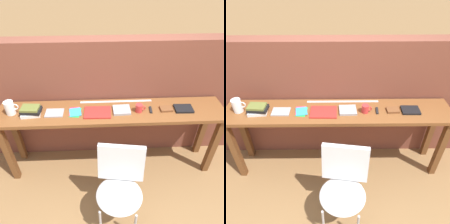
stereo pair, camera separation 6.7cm
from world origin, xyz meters
TOP-DOWN VIEW (x-y plane):
  - ground_plane at (0.00, 0.00)m, footprint 40.00×40.00m
  - brick_wall_back at (0.00, 0.64)m, footprint 6.00×0.20m
  - sideboard at (0.00, 0.30)m, footprint 2.50×0.44m
  - chair_white_moulded at (0.04, -0.38)m, footprint 0.50×0.51m
  - pitcher_white at (-1.07, 0.30)m, footprint 0.14×0.10m
  - book_stack_leftmost at (-0.86, 0.27)m, footprint 0.22×0.16m
  - magazine_cycling at (-0.62, 0.28)m, footprint 0.19×0.14m
  - pamphlet_pile_colourful at (-0.40, 0.29)m, footprint 0.14×0.19m
  - book_open_centre at (-0.15, 0.27)m, footprint 0.29×0.21m
  - book_grey_hardcover at (0.11, 0.29)m, footprint 0.19×0.17m
  - mug at (0.29, 0.27)m, footprint 0.11×0.08m
  - multitool_folded at (0.42, 0.29)m, footprint 0.03×0.11m
  - leather_journal_brown at (0.60, 0.29)m, footprint 0.13×0.11m
  - book_repair_rightmost at (0.79, 0.29)m, footprint 0.20×0.15m
  - ruler_metal_back_edge at (0.06, 0.47)m, footprint 0.82×0.03m

SIDE VIEW (x-z plane):
  - ground_plane at x=0.00m, z-range 0.00..0.00m
  - chair_white_moulded at x=0.04m, z-range 0.08..0.97m
  - sideboard at x=0.00m, z-range 0.30..1.18m
  - brick_wall_back at x=0.00m, z-range 0.00..1.56m
  - ruler_metal_back_edge at x=0.06m, z-range 0.88..0.88m
  - pamphlet_pile_colourful at x=-0.40m, z-range 0.88..0.89m
  - magazine_cycling at x=-0.62m, z-range 0.88..0.89m
  - multitool_folded at x=0.42m, z-range 0.88..0.90m
  - book_open_centre at x=-0.15m, z-range 0.88..0.90m
  - book_repair_rightmost at x=0.79m, z-range 0.88..0.90m
  - leather_journal_brown at x=0.60m, z-range 0.88..0.90m
  - book_grey_hardcover at x=0.11m, z-range 0.88..0.91m
  - mug at x=0.29m, z-range 0.88..0.97m
  - book_stack_leftmost at x=-0.86m, z-range 0.88..0.97m
  - pitcher_white at x=-1.07m, z-range 0.87..1.05m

